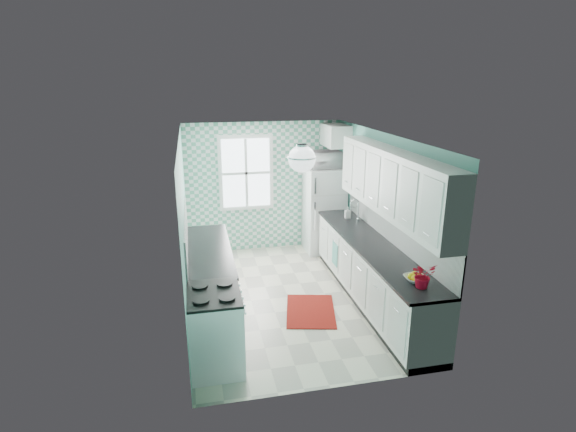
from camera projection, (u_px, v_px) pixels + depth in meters
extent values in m
cube|color=#ECE0C5|center=(288.00, 298.00, 7.03)|extent=(3.00, 4.40, 0.02)
cube|color=white|center=(288.00, 136.00, 6.27)|extent=(3.00, 4.40, 0.02)
cube|color=#64B5A5|center=(264.00, 187.00, 8.71)|extent=(3.00, 0.02, 2.50)
cube|color=#64B5A5|center=(334.00, 286.00, 4.59)|extent=(3.00, 0.02, 2.50)
cube|color=#64B5A5|center=(184.00, 228.00, 6.34)|extent=(0.02, 4.40, 2.50)
cube|color=#64B5A5|center=(383.00, 215.00, 6.96)|extent=(0.02, 4.40, 2.50)
cube|color=#56A689|center=(264.00, 187.00, 8.69)|extent=(3.00, 0.01, 2.50)
cube|color=white|center=(246.00, 173.00, 8.51)|extent=(1.04, 0.05, 1.44)
cube|color=white|center=(246.00, 173.00, 8.49)|extent=(0.90, 0.02, 1.30)
cube|color=white|center=(393.00, 226.00, 6.59)|extent=(0.02, 3.60, 0.51)
cube|color=white|center=(186.00, 233.00, 6.29)|extent=(0.02, 2.15, 0.51)
cube|color=white|center=(392.00, 183.00, 6.17)|extent=(0.33, 3.20, 0.90)
cube|color=white|center=(336.00, 136.00, 8.32)|extent=(0.40, 0.74, 0.40)
cylinder|color=silver|center=(302.00, 146.00, 5.54)|extent=(0.14, 0.14, 0.04)
cylinder|color=silver|center=(302.00, 152.00, 5.56)|extent=(0.02, 0.02, 0.12)
sphere|color=white|center=(302.00, 159.00, 5.58)|extent=(0.34, 0.34, 0.34)
cube|color=white|center=(372.00, 274.00, 6.76)|extent=(0.60, 3.60, 0.90)
cube|color=black|center=(372.00, 245.00, 6.61)|extent=(0.63, 3.60, 0.04)
cube|color=white|center=(209.00, 280.00, 6.57)|extent=(0.60, 2.15, 0.90)
cube|color=black|center=(209.00, 250.00, 6.44)|extent=(0.63, 2.15, 0.04)
cube|color=white|center=(324.00, 210.00, 8.71)|extent=(0.72, 0.68, 1.65)
cube|color=silver|center=(330.00, 195.00, 8.27)|extent=(0.70, 0.01, 0.02)
cube|color=silver|center=(315.00, 186.00, 8.14)|extent=(0.03, 0.03, 0.30)
cube|color=silver|center=(315.00, 216.00, 8.31)|extent=(0.03, 0.03, 0.54)
cube|color=white|center=(215.00, 330.00, 5.24)|extent=(0.61, 0.78, 0.92)
cube|color=black|center=(213.00, 294.00, 5.10)|extent=(0.61, 0.78, 0.03)
cube|color=black|center=(242.00, 322.00, 5.29)|extent=(0.01, 0.51, 0.31)
cube|color=silver|center=(349.00, 223.00, 7.62)|extent=(0.45, 0.38, 0.12)
cylinder|color=silver|center=(358.00, 211.00, 7.59)|extent=(0.02, 0.02, 0.30)
torus|color=silver|center=(355.00, 201.00, 7.52)|extent=(0.16, 0.02, 0.16)
cube|color=maroon|center=(311.00, 311.00, 6.59)|extent=(0.90, 1.13, 0.02)
cube|color=#5AA092|center=(335.00, 254.00, 7.45)|extent=(0.12, 0.24, 0.38)
imported|color=silver|center=(415.00, 279.00, 5.40)|extent=(0.27, 0.27, 0.07)
imported|color=#A12A1A|center=(423.00, 275.00, 5.21)|extent=(0.30, 0.27, 0.31)
imported|color=#A6B7C5|center=(348.00, 212.00, 7.79)|extent=(0.10, 0.10, 0.20)
imported|color=white|center=(325.00, 160.00, 8.41)|extent=(0.58, 0.39, 0.32)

